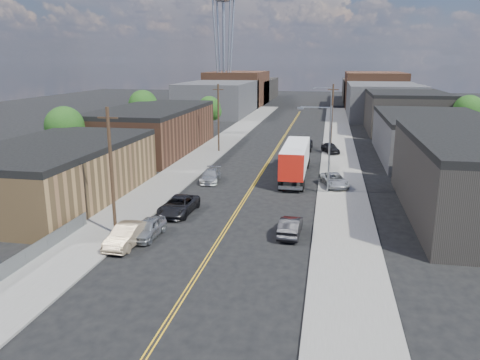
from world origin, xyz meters
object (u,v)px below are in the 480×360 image
at_px(car_right_lot_c, 330,148).
at_px(car_left_a, 148,228).
at_px(semi_truck, 296,157).
at_px(car_left_b, 127,235).
at_px(car_left_c, 179,205).
at_px(car_right_lot_a, 334,180).
at_px(car_right_oncoming, 290,226).
at_px(car_ahead_truck, 303,145).
at_px(car_left_d, 211,176).

bearing_deg(car_right_lot_c, car_left_a, -130.44).
xyz_separation_m(semi_truck, car_left_b, (-10.63, -23.97, -1.50)).
height_order(car_left_c, car_right_lot_c, car_right_lot_c).
height_order(car_right_lot_a, car_right_lot_c, car_right_lot_c).
height_order(car_left_a, car_right_lot_c, car_right_lot_c).
distance_m(car_left_b, car_right_lot_c, 41.10).
bearing_deg(car_left_b, car_left_c, 82.60).
bearing_deg(car_right_oncoming, car_right_lot_c, -92.82).
height_order(car_left_b, car_right_lot_a, car_left_b).
distance_m(semi_truck, car_left_c, 18.66).
xyz_separation_m(car_left_a, car_ahead_truck, (9.61, 39.04, 0.07)).
xyz_separation_m(car_left_b, car_ahead_truck, (10.50, 40.87, 0.01)).
height_order(car_left_d, car_right_oncoming, car_right_oncoming).
relative_size(semi_truck, car_right_lot_c, 3.57).
bearing_deg(car_left_d, car_left_c, -94.54).
height_order(car_left_a, car_ahead_truck, car_ahead_truck).
relative_size(car_left_d, car_right_oncoming, 1.05).
bearing_deg(semi_truck, car_left_d, -153.67).
relative_size(car_left_d, car_right_lot_a, 0.96).
height_order(car_left_c, car_right_oncoming, car_left_c).
distance_m(semi_truck, car_right_lot_c, 15.06).
height_order(car_left_b, car_left_c, car_left_b).
xyz_separation_m(car_right_lot_a, car_ahead_truck, (-4.60, 21.40, -0.02)).
xyz_separation_m(car_right_oncoming, car_ahead_truck, (-1.16, 36.49, 0.07)).
height_order(car_left_d, car_right_lot_c, car_right_lot_c).
bearing_deg(car_right_oncoming, car_ahead_truck, -86.06).
xyz_separation_m(car_left_c, car_left_d, (0.00, 11.59, -0.08)).
bearing_deg(car_left_a, car_left_b, -113.05).
bearing_deg(car_right_lot_c, car_left_c, -133.23).
bearing_deg(semi_truck, car_right_lot_a, -45.12).
distance_m(car_right_oncoming, car_right_lot_a, 15.48).
bearing_deg(car_left_c, car_left_a, -92.26).
bearing_deg(car_right_lot_a, car_right_lot_c, 75.62).
bearing_deg(semi_truck, car_left_b, -113.87).
bearing_deg(car_right_oncoming, car_left_c, -16.47).
bearing_deg(car_ahead_truck, car_left_d, -112.61).
xyz_separation_m(car_right_lot_c, car_ahead_truck, (-4.10, 2.44, -0.07)).
bearing_deg(car_right_lot_c, car_ahead_truck, 129.31).
height_order(car_right_lot_c, car_ahead_truck, car_ahead_truck).
relative_size(car_left_b, car_left_c, 0.88).
relative_size(semi_truck, car_left_a, 3.56).
bearing_deg(car_ahead_truck, semi_truck, -89.19).
xyz_separation_m(semi_truck, car_right_lot_a, (4.47, -4.50, -1.46)).
bearing_deg(car_left_a, car_left_d, 91.13).
xyz_separation_m(car_left_d, car_ahead_truck, (9.10, 21.46, 0.13)).
xyz_separation_m(car_left_a, car_right_lot_a, (14.22, 17.65, 0.10)).
height_order(car_left_a, car_right_lot_a, car_right_lot_a).
distance_m(semi_truck, car_ahead_truck, 16.96).
xyz_separation_m(car_left_d, car_right_oncoming, (10.26, -15.04, 0.05)).
xyz_separation_m(semi_truck, car_ahead_truck, (-0.13, 16.90, -1.48)).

